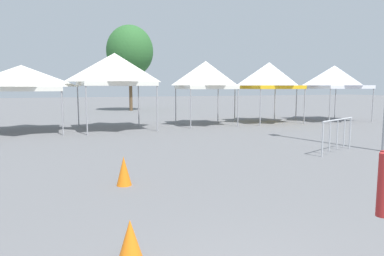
{
  "coord_description": "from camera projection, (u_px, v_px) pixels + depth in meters",
  "views": [
    {
      "loc": [
        -1.72,
        -1.66,
        2.09
      ],
      "look_at": [
        0.56,
        4.48,
        1.3
      ],
      "focal_mm": 32.34,
      "sensor_mm": 36.0,
      "label": 1
    }
  ],
  "objects": [
    {
      "name": "canopy_tent_far_right",
      "position": [
        22.0,
        78.0,
        15.56
      ],
      "size": [
        3.5,
        3.5,
        3.05
      ],
      "color": "#9E9EA3",
      "rests_on": "ground"
    },
    {
      "name": "canopy_tent_far_left",
      "position": [
        115.0,
        70.0,
        16.68
      ],
      "size": [
        3.57,
        3.57,
        3.69
      ],
      "color": "#9E9EA3",
      "rests_on": "ground"
    },
    {
      "name": "canopy_tent_behind_left",
      "position": [
        206.0,
        75.0,
        18.67
      ],
      "size": [
        2.81,
        2.81,
        3.45
      ],
      "color": "#9E9EA3",
      "rests_on": "ground"
    },
    {
      "name": "canopy_tent_center",
      "position": [
        269.0,
        76.0,
        20.06
      ],
      "size": [
        3.07,
        3.07,
        3.48
      ],
      "color": "#9E9EA3",
      "rests_on": "ground"
    },
    {
      "name": "canopy_tent_behind_right",
      "position": [
        334.0,
        77.0,
        21.02
      ],
      "size": [
        3.32,
        3.32,
        3.35
      ],
      "color": "#9E9EA3",
      "rests_on": "ground"
    },
    {
      "name": "tree_behind_tents_right",
      "position": [
        130.0,
        51.0,
        29.51
      ],
      "size": [
        3.97,
        3.97,
        7.29
      ],
      "color": "brown",
      "rests_on": "ground"
    },
    {
      "name": "crowd_barrier_mid_lot",
      "position": [
        338.0,
        129.0,
        10.9
      ],
      "size": [
        1.95,
        0.88,
        1.08
      ],
      "color": "#B7BABF",
      "rests_on": "ground"
    },
    {
      "name": "traffic_cone_lot_center",
      "position": [
        124.0,
        171.0,
        7.31
      ],
      "size": [
        0.32,
        0.32,
        0.62
      ],
      "primitive_type": "cone",
      "color": "orange",
      "rests_on": "ground"
    },
    {
      "name": "traffic_cone_near_barrier",
      "position": [
        130.0,
        241.0,
        4.11
      ],
      "size": [
        0.32,
        0.32,
        0.53
      ],
      "primitive_type": "cone",
      "color": "orange",
      "rests_on": "ground"
    }
  ]
}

